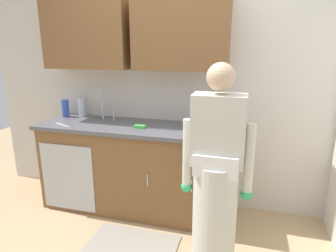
{
  "coord_description": "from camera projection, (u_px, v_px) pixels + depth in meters",
  "views": [
    {
      "loc": [
        0.6,
        -1.98,
        1.71
      ],
      "look_at": [
        -0.11,
        0.55,
        1.0
      ],
      "focal_mm": 30.86,
      "sensor_mm": 36.0,
      "label": 1
    }
  ],
  "objects": [
    {
      "name": "kitchen_wall_with_uppers",
      "position": [
        177.0,
        71.0,
        3.02
      ],
      "size": [
        4.8,
        0.44,
        2.7
      ],
      "color": "beige",
      "rests_on": "ground"
    },
    {
      "name": "counter_cabinet",
      "position": [
        132.0,
        169.0,
        3.12
      ],
      "size": [
        1.9,
        0.62,
        0.9
      ],
      "color": "brown",
      "rests_on": "ground"
    },
    {
      "name": "countertop",
      "position": [
        131.0,
        127.0,
        3.0
      ],
      "size": [
        1.96,
        0.66,
        0.04
      ],
      "primitive_type": "cube",
      "color": "#595960",
      "rests_on": "counter_cabinet"
    },
    {
      "name": "sink",
      "position": [
        100.0,
        124.0,
        3.09
      ],
      "size": [
        0.5,
        0.36,
        0.35
      ],
      "color": "#B7BABF",
      "rests_on": "counter_cabinet"
    },
    {
      "name": "person_at_sink",
      "position": [
        216.0,
        187.0,
        2.19
      ],
      "size": [
        0.55,
        0.34,
        1.62
      ],
      "color": "white",
      "rests_on": "ground"
    },
    {
      "name": "floor_mat",
      "position": [
        131.0,
        246.0,
        2.57
      ],
      "size": [
        0.8,
        0.5,
        0.01
      ],
      "primitive_type": "cube",
      "color": "gray",
      "rests_on": "ground"
    },
    {
      "name": "bottle_dish_liquid",
      "position": [
        66.0,
        108.0,
        3.33
      ],
      "size": [
        0.08,
        0.08,
        0.2
      ],
      "primitive_type": "cylinder",
      "color": "#334CB2",
      "rests_on": "countertop"
    },
    {
      "name": "bottle_water_tall",
      "position": [
        199.0,
        117.0,
        2.93
      ],
      "size": [
        0.07,
        0.07,
        0.19
      ],
      "primitive_type": "cylinder",
      "color": "#334CB2",
      "rests_on": "countertop"
    },
    {
      "name": "bottle_water_short",
      "position": [
        82.0,
        107.0,
        3.34
      ],
      "size": [
        0.08,
        0.08,
        0.22
      ],
      "primitive_type": "cylinder",
      "color": "silver",
      "rests_on": "countertop"
    },
    {
      "name": "cup_by_sink",
      "position": [
        206.0,
        128.0,
        2.71
      ],
      "size": [
        0.08,
        0.08,
        0.09
      ],
      "primitive_type": "cylinder",
      "color": "#33478C",
      "rests_on": "countertop"
    },
    {
      "name": "knife_on_counter",
      "position": [
        63.0,
        125.0,
        2.98
      ],
      "size": [
        0.23,
        0.12,
        0.01
      ],
      "primitive_type": "cube",
      "rotation": [
        0.0,
        0.0,
        5.84
      ],
      "color": "silver",
      "rests_on": "countertop"
    },
    {
      "name": "sponge",
      "position": [
        140.0,
        126.0,
        2.88
      ],
      "size": [
        0.11,
        0.07,
        0.03
      ],
      "primitive_type": "cube",
      "color": "#4CBF4C",
      "rests_on": "countertop"
    }
  ]
}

